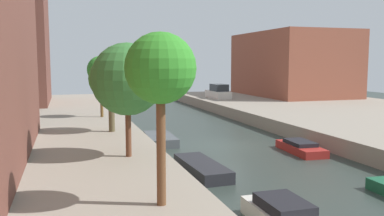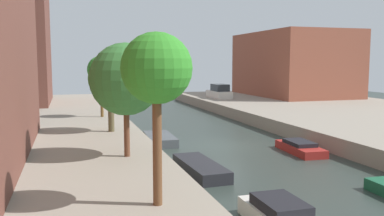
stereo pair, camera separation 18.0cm
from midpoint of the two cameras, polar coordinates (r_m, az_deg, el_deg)
The scene contains 10 objects.
ground_plane at distance 25.55m, azimuth 4.51°, elevation -5.29°, with size 84.00×84.00×0.00m, color #2D3833.
low_block_right at distance 53.41m, azimuth 13.62°, elevation 5.96°, with size 10.00×15.65×7.84m, color brown.
street_tree_0 at distance 11.68m, azimuth -4.86°, elevation 5.25°, with size 2.06×2.06×5.03m.
street_tree_1 at distance 18.10m, azimuth -9.25°, elevation 3.95°, with size 3.18×3.18×5.02m.
street_tree_2 at distance 24.91m, azimuth -11.44°, elevation 3.96°, with size 2.63×2.63×4.51m.
street_tree_3 at distance 31.83m, azimuth -12.72°, elevation 5.17°, with size 2.08×2.08×4.64m.
parked_car at distance 47.80m, azimuth 3.58°, elevation 2.20°, with size 1.78×4.27×1.64m.
moored_boat_left_2 at distance 19.29m, azimuth 1.10°, elevation -8.32°, with size 1.60×4.38×0.53m.
moored_boat_left_3 at distance 26.35m, azimuth -4.62°, elevation -4.34°, with size 1.74×3.82×0.53m.
moored_boat_right_2 at distance 24.42m, azimuth 14.68°, elevation -5.34°, with size 1.63×3.77×0.67m.
Camera 1 is at (-9.36, -23.21, 5.17)m, focal length 38.32 mm.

